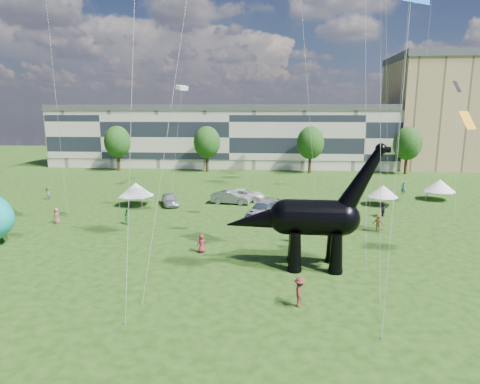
{
  "coord_description": "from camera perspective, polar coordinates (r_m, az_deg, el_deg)",
  "views": [
    {
      "loc": [
        1.05,
        -24.7,
        11.54
      ],
      "look_at": [
        -1.71,
        8.0,
        5.0
      ],
      "focal_mm": 30.0,
      "sensor_mm": 36.0,
      "label": 1
    }
  ],
  "objects": [
    {
      "name": "tree_mid_right",
      "position": [
        78.19,
        10.0,
        7.26
      ],
      "size": [
        5.2,
        5.2,
        9.44
      ],
      "color": "#382314",
      "rests_on": "ground"
    },
    {
      "name": "gazebo_near",
      "position": [
        53.45,
        19.67,
        0.09
      ],
      "size": [
        4.57,
        4.57,
        2.54
      ],
      "rotation": [
        0.0,
        0.0,
        -0.3
      ],
      "color": "silver",
      "rests_on": "ground"
    },
    {
      "name": "car_grey",
      "position": [
        51.37,
        -1.33,
        -0.77
      ],
      "size": [
        5.21,
        2.37,
        1.66
      ],
      "primitive_type": "imported",
      "rotation": [
        0.0,
        0.0,
        1.45
      ],
      "color": "slate",
      "rests_on": "ground"
    },
    {
      "name": "terrace_row",
      "position": [
        87.35,
        -1.14,
        7.64
      ],
      "size": [
        78.0,
        11.0,
        12.0
      ],
      "primitive_type": "cube",
      "color": "beige",
      "rests_on": "ground"
    },
    {
      "name": "tree_far_left",
      "position": [
        83.84,
        -17.06,
        7.2
      ],
      "size": [
        5.2,
        5.2,
        9.44
      ],
      "color": "#382314",
      "rests_on": "ground"
    },
    {
      "name": "gazebo_far",
      "position": [
        59.6,
        26.52,
        0.83
      ],
      "size": [
        5.22,
        5.22,
        2.79
      ],
      "rotation": [
        0.0,
        0.0,
        -0.39
      ],
      "color": "silver",
      "rests_on": "ground"
    },
    {
      "name": "tree_mid_left",
      "position": [
        78.96,
        -4.73,
        7.43
      ],
      "size": [
        5.2,
        5.2,
        9.44
      ],
      "color": "#382314",
      "rests_on": "ground"
    },
    {
      "name": "tree_far_right",
      "position": [
        81.78,
        22.75,
        6.73
      ],
      "size": [
        5.2,
        5.2,
        9.44
      ],
      "color": "#382314",
      "rests_on": "ground"
    },
    {
      "name": "car_white",
      "position": [
        53.0,
        0.55,
        -0.44
      ],
      "size": [
        5.68,
        2.75,
        1.56
      ],
      "primitive_type": "imported",
      "rotation": [
        0.0,
        0.0,
        1.6
      ],
      "color": "silver",
      "rests_on": "ground"
    },
    {
      "name": "gazebo_left",
      "position": [
        51.82,
        -14.57,
        0.32
      ],
      "size": [
        4.7,
        4.7,
        2.88
      ],
      "rotation": [
        0.0,
        0.0,
        -0.15
      ],
      "color": "white",
      "rests_on": "ground"
    },
    {
      "name": "car_silver",
      "position": [
        51.26,
        -9.95,
        -1.02
      ],
      "size": [
        3.4,
        4.89,
        1.55
      ],
      "primitive_type": "imported",
      "rotation": [
        0.0,
        0.0,
        0.38
      ],
      "color": "silver",
      "rests_on": "ground"
    },
    {
      "name": "car_dark",
      "position": [
        45.23,
        3.25,
        -2.46
      ],
      "size": [
        3.97,
        6.09,
        1.64
      ],
      "primitive_type": "imported",
      "rotation": [
        0.0,
        0.0,
        -0.32
      ],
      "color": "#595960",
      "rests_on": "ground"
    },
    {
      "name": "apartment_block",
      "position": [
        97.8,
        28.74,
        9.6
      ],
      "size": [
        28.0,
        18.0,
        22.0
      ],
      "primitive_type": "cube",
      "color": "tan",
      "rests_on": "ground"
    },
    {
      "name": "visitors",
      "position": [
        40.09,
        2.81,
        -4.19
      ],
      "size": [
        49.51,
        35.93,
        1.86
      ],
      "color": "#2D6971",
      "rests_on": "ground"
    },
    {
      "name": "ground",
      "position": [
        27.29,
        2.24,
        -13.76
      ],
      "size": [
        220.0,
        220.0,
        0.0
      ],
      "primitive_type": "plane",
      "color": "#16330C",
      "rests_on": "ground"
    },
    {
      "name": "dinosaur_sculpture",
      "position": [
        30.39,
        9.69,
        -3.87
      ],
      "size": [
        11.91,
        3.32,
        9.77
      ],
      "rotation": [
        0.0,
        0.0,
        -0.02
      ],
      "color": "black",
      "rests_on": "ground"
    }
  ]
}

